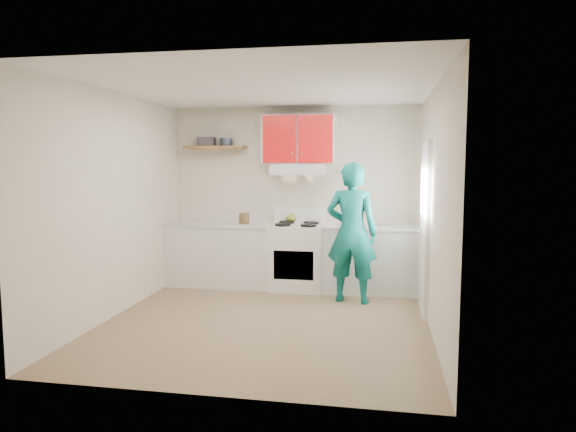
% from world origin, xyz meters
% --- Properties ---
extents(floor, '(3.80, 3.80, 0.00)m').
position_xyz_m(floor, '(0.00, 0.00, 0.00)').
color(floor, brown).
rests_on(floor, ground).
extents(ceiling, '(3.60, 3.80, 0.04)m').
position_xyz_m(ceiling, '(0.00, 0.00, 2.60)').
color(ceiling, white).
rests_on(ceiling, floor).
extents(back_wall, '(3.60, 0.04, 2.60)m').
position_xyz_m(back_wall, '(0.00, 1.90, 1.30)').
color(back_wall, beige).
rests_on(back_wall, floor).
extents(front_wall, '(3.60, 0.04, 2.60)m').
position_xyz_m(front_wall, '(0.00, -1.90, 1.30)').
color(front_wall, beige).
rests_on(front_wall, floor).
extents(left_wall, '(0.04, 3.80, 2.60)m').
position_xyz_m(left_wall, '(-1.80, 0.00, 1.30)').
color(left_wall, beige).
rests_on(left_wall, floor).
extents(right_wall, '(0.04, 3.80, 2.60)m').
position_xyz_m(right_wall, '(1.80, 0.00, 1.30)').
color(right_wall, beige).
rests_on(right_wall, floor).
extents(door, '(0.05, 0.85, 2.05)m').
position_xyz_m(door, '(1.78, 0.70, 1.02)').
color(door, white).
rests_on(door, floor).
extents(door_glass, '(0.01, 0.55, 0.95)m').
position_xyz_m(door_glass, '(1.75, 0.70, 1.45)').
color(door_glass, white).
rests_on(door_glass, door).
extents(counter_left, '(1.52, 0.60, 0.90)m').
position_xyz_m(counter_left, '(-1.04, 1.60, 0.45)').
color(counter_left, silver).
rests_on(counter_left, floor).
extents(counter_right, '(1.32, 0.60, 0.90)m').
position_xyz_m(counter_right, '(1.14, 1.60, 0.45)').
color(counter_right, silver).
rests_on(counter_right, floor).
extents(stove, '(0.76, 0.65, 0.92)m').
position_xyz_m(stove, '(0.10, 1.57, 0.46)').
color(stove, white).
rests_on(stove, floor).
extents(range_hood, '(0.76, 0.44, 0.15)m').
position_xyz_m(range_hood, '(0.10, 1.68, 1.70)').
color(range_hood, silver).
rests_on(range_hood, back_wall).
extents(upper_cabinets, '(1.02, 0.33, 0.70)m').
position_xyz_m(upper_cabinets, '(0.10, 1.73, 2.12)').
color(upper_cabinets, red).
rests_on(upper_cabinets, back_wall).
extents(shelf, '(0.90, 0.30, 0.04)m').
position_xyz_m(shelf, '(-1.15, 1.75, 2.02)').
color(shelf, brown).
rests_on(shelf, back_wall).
extents(books, '(0.26, 0.20, 0.13)m').
position_xyz_m(books, '(-1.28, 1.72, 2.10)').
color(books, '#3A333A').
rests_on(books, shelf).
extents(tin, '(0.21, 0.21, 0.11)m').
position_xyz_m(tin, '(-0.99, 1.77, 2.09)').
color(tin, '#333D4C').
rests_on(tin, shelf).
extents(kettle, '(0.18, 0.18, 0.14)m').
position_xyz_m(kettle, '(-0.03, 1.83, 0.99)').
color(kettle, olive).
rests_on(kettle, stove).
extents(crock, '(0.16, 0.16, 0.18)m').
position_xyz_m(crock, '(-0.67, 1.55, 0.99)').
color(crock, '#4F3B22').
rests_on(crock, counter_left).
extents(cutting_board, '(0.28, 0.21, 0.02)m').
position_xyz_m(cutting_board, '(0.90, 1.62, 0.91)').
color(cutting_board, olive).
rests_on(cutting_board, counter_right).
extents(silicone_mat, '(0.38, 0.35, 0.01)m').
position_xyz_m(silicone_mat, '(1.42, 1.60, 0.90)').
color(silicone_mat, red).
rests_on(silicone_mat, counter_right).
extents(person, '(0.72, 0.53, 1.81)m').
position_xyz_m(person, '(0.90, 1.01, 0.90)').
color(person, '#0B6963').
rests_on(person, floor).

